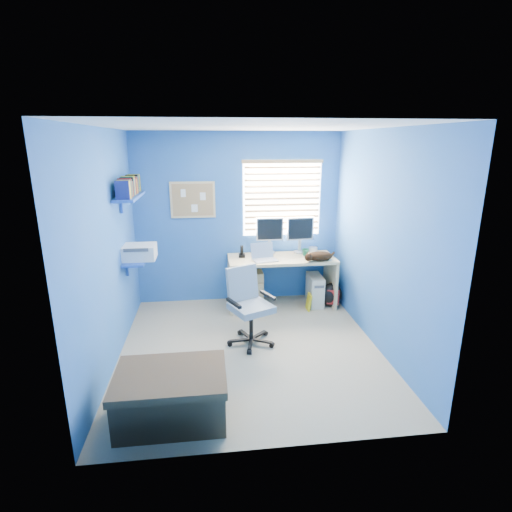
{
  "coord_description": "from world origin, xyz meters",
  "views": [
    {
      "loc": [
        -0.44,
        -4.2,
        2.36
      ],
      "look_at": [
        0.15,
        0.65,
        0.95
      ],
      "focal_mm": 28.0,
      "sensor_mm": 36.0,
      "label": 1
    }
  ],
  "objects": [
    {
      "name": "cd_spindle",
      "position": [
        1.13,
        1.51,
        0.78
      ],
      "size": [
        0.13,
        0.13,
        0.07
      ],
      "primitive_type": "cylinder",
      "color": "silver",
      "rests_on": "desk"
    },
    {
      "name": "window_blinds",
      "position": [
        0.65,
        1.57,
        1.55
      ],
      "size": [
        1.15,
        0.05,
        1.1
      ],
      "color": "white",
      "rests_on": "ground"
    },
    {
      "name": "wall_right",
      "position": [
        1.5,
        0.0,
        1.25
      ],
      "size": [
        0.01,
        3.2,
        2.5
      ],
      "primitive_type": "cube",
      "color": "blue",
      "rests_on": "ground"
    },
    {
      "name": "tower_pc",
      "position": [
        1.11,
        1.23,
        0.23
      ],
      "size": [
        0.2,
        0.45,
        0.45
      ],
      "primitive_type": "cube",
      "rotation": [
        0.0,
        0.0,
        -0.03
      ],
      "color": "beige",
      "rests_on": "floor"
    },
    {
      "name": "corkboard",
      "position": [
        -0.65,
        1.58,
        1.55
      ],
      "size": [
        0.64,
        0.02,
        0.52
      ],
      "color": "tan",
      "rests_on": "ground"
    },
    {
      "name": "drawer_boxes",
      "position": [
        0.15,
        1.27,
        0.27
      ],
      "size": [
        0.35,
        0.28,
        0.54
      ],
      "primitive_type": "cube",
      "color": "tan",
      "rests_on": "floor"
    },
    {
      "name": "floor",
      "position": [
        0.0,
        0.0,
        0.0
      ],
      "size": [
        3.0,
        3.2,
        0.0
      ],
      "primitive_type": "cube",
      "color": "#A29983",
      "rests_on": "ground"
    },
    {
      "name": "backpack",
      "position": [
        1.33,
        1.11,
        0.18
      ],
      "size": [
        0.38,
        0.34,
        0.36
      ],
      "primitive_type": "ellipsoid",
      "rotation": [
        0.0,
        0.0,
        -0.42
      ],
      "color": "black",
      "rests_on": "floor"
    },
    {
      "name": "ceiling",
      "position": [
        0.0,
        0.0,
        2.5
      ],
      "size": [
        3.0,
        3.2,
        0.0
      ],
      "primitive_type": "cube",
      "color": "white",
      "rests_on": "wall_back"
    },
    {
      "name": "desk",
      "position": [
        0.6,
        1.26,
        0.37
      ],
      "size": [
        1.54,
        0.65,
        0.74
      ],
      "primitive_type": "cube",
      "color": "tan",
      "rests_on": "floor"
    },
    {
      "name": "yellow_book",
      "position": [
        0.97,
        1.03,
        0.12
      ],
      "size": [
        0.03,
        0.17,
        0.24
      ],
      "primitive_type": "cube",
      "color": "yellow",
      "rests_on": "floor"
    },
    {
      "name": "cat",
      "position": [
        1.09,
        1.03,
        0.81
      ],
      "size": [
        0.42,
        0.33,
        0.13
      ],
      "primitive_type": "ellipsoid",
      "rotation": [
        0.0,
        0.0,
        0.42
      ],
      "color": "black",
      "rests_on": "desk"
    },
    {
      "name": "monitor_right",
      "position": [
        0.91,
        1.48,
        1.01
      ],
      "size": [
        0.41,
        0.15,
        0.54
      ],
      "primitive_type": "cube",
      "rotation": [
        0.0,
        0.0,
        0.08
      ],
      "color": "silver",
      "rests_on": "desk"
    },
    {
      "name": "bed_corner",
      "position": [
        -0.81,
        -1.12,
        0.22
      ],
      "size": [
        0.92,
        0.66,
        0.44
      ],
      "primitive_type": "cube",
      "color": "brown",
      "rests_on": "floor"
    },
    {
      "name": "phone",
      "position": [
        0.03,
        1.35,
        0.82
      ],
      "size": [
        0.1,
        0.12,
        0.17
      ],
      "primitive_type": "cube",
      "rotation": [
        0.0,
        0.0,
        -0.06
      ],
      "color": "black",
      "rests_on": "desk"
    },
    {
      "name": "office_chair",
      "position": [
        0.01,
        0.18,
        0.34
      ],
      "size": [
        0.71,
        0.71,
        0.92
      ],
      "color": "black",
      "rests_on": "floor"
    },
    {
      "name": "wall_back",
      "position": [
        0.0,
        1.6,
        1.25
      ],
      "size": [
        3.0,
        0.01,
        2.5
      ],
      "primitive_type": "cube",
      "color": "blue",
      "rests_on": "ground"
    },
    {
      "name": "monitor_left",
      "position": [
        0.46,
        1.51,
        1.01
      ],
      "size": [
        0.4,
        0.12,
        0.54
      ],
      "primitive_type": "cube",
      "rotation": [
        0.0,
        0.0,
        0.0
      ],
      "color": "silver",
      "rests_on": "desk"
    },
    {
      "name": "mug",
      "position": [
        0.96,
        1.31,
        0.79
      ],
      "size": [
        0.1,
        0.09,
        0.1
      ],
      "primitive_type": "imported",
      "color": "#125B39",
      "rests_on": "desk"
    },
    {
      "name": "wall_front",
      "position": [
        0.0,
        -1.6,
        1.25
      ],
      "size": [
        3.0,
        0.01,
        2.5
      ],
      "primitive_type": "cube",
      "color": "blue",
      "rests_on": "ground"
    },
    {
      "name": "wall_shelves",
      "position": [
        -1.35,
        0.75,
        1.43
      ],
      "size": [
        0.42,
        0.9,
        1.05
      ],
      "color": "#214CAC",
      "rests_on": "ground"
    },
    {
      "name": "wall_left",
      "position": [
        -1.5,
        0.0,
        1.25
      ],
      "size": [
        0.01,
        3.2,
        2.5
      ],
      "primitive_type": "cube",
      "color": "blue",
      "rests_on": "ground"
    },
    {
      "name": "laptop",
      "position": [
        0.33,
        1.13,
        0.85
      ],
      "size": [
        0.38,
        0.32,
        0.22
      ],
      "primitive_type": "cube",
      "rotation": [
        0.0,
        0.0,
        0.21
      ],
      "color": "silver",
      "rests_on": "desk"
    }
  ]
}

